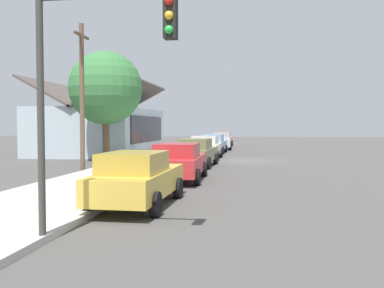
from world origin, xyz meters
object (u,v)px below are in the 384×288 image
(fire_hydrant_red, at_px, (201,146))
(car_mustard, at_px, (138,178))
(car_coral, at_px, (223,139))
(shade_tree, at_px, (106,88))
(utility_pole_wooden, at_px, (82,94))
(car_ivory, at_px, (206,147))
(traffic_light_main, at_px, (92,65))
(car_skyblue, at_px, (214,144))
(car_cherry, at_px, (179,161))
(car_olive, at_px, (197,152))
(car_silver, at_px, (222,141))

(fire_hydrant_red, bearing_deg, car_mustard, -176.86)
(car_coral, height_order, shade_tree, shade_tree)
(utility_pole_wooden, bearing_deg, fire_hydrant_red, -13.19)
(car_ivory, relative_size, traffic_light_main, 0.88)
(car_mustard, relative_size, car_skyblue, 1.05)
(traffic_light_main, distance_m, fire_hydrant_red, 30.48)
(car_mustard, distance_m, car_cherry, 5.94)
(car_skyblue, relative_size, fire_hydrant_red, 6.40)
(car_coral, relative_size, utility_pole_wooden, 0.60)
(traffic_light_main, relative_size, utility_pole_wooden, 0.69)
(car_olive, bearing_deg, shade_tree, 73.89)
(shade_tree, bearing_deg, traffic_light_main, -161.28)
(shade_tree, relative_size, fire_hydrant_red, 9.83)
(car_olive, relative_size, traffic_light_main, 0.95)
(car_cherry, distance_m, car_skyblue, 17.95)
(utility_pole_wooden, bearing_deg, car_olive, -60.96)
(car_ivory, bearing_deg, car_coral, 0.78)
(car_olive, relative_size, car_silver, 1.03)
(car_ivory, bearing_deg, car_cherry, -178.47)
(shade_tree, xyz_separation_m, traffic_light_main, (-18.30, -6.20, -1.17))
(shade_tree, height_order, fire_hydrant_red, shade_tree)
(shade_tree, height_order, utility_pole_wooden, utility_pole_wooden)
(traffic_light_main, height_order, utility_pole_wooden, utility_pole_wooden)
(car_ivory, distance_m, car_coral, 17.68)
(car_olive, xyz_separation_m, fire_hydrant_red, (14.00, 1.52, -0.32))
(car_cherry, bearing_deg, car_coral, -0.90)
(car_silver, distance_m, fire_hydrant_red, 3.93)
(car_cherry, xyz_separation_m, utility_pole_wooden, (3.23, 5.59, 3.11))
(car_silver, xyz_separation_m, utility_pole_wooden, (-20.66, 5.56, 3.11))
(fire_hydrant_red, bearing_deg, shade_tree, 159.23)
(car_cherry, relative_size, fire_hydrant_red, 6.96)
(car_skyblue, height_order, fire_hydrant_red, car_skyblue)
(car_silver, bearing_deg, shade_tree, 155.38)
(car_olive, distance_m, car_silver, 17.60)
(car_olive, bearing_deg, utility_pole_wooden, 121.34)
(car_coral, xyz_separation_m, traffic_light_main, (-39.59, -0.35, 2.68))
(car_silver, bearing_deg, car_coral, -0.73)
(car_ivory, xyz_separation_m, car_coral, (17.68, 0.07, -0.00))
(car_silver, xyz_separation_m, fire_hydrant_red, (-3.60, 1.56, -0.32))
(car_mustard, bearing_deg, car_ivory, 1.35)
(car_ivory, distance_m, car_silver, 11.97)
(car_ivory, bearing_deg, traffic_light_main, -178.73)
(car_skyblue, distance_m, car_coral, 11.65)
(car_mustard, bearing_deg, car_cherry, -0.26)
(car_cherry, xyz_separation_m, shade_tree, (8.31, 6.13, 3.84))
(car_olive, height_order, car_silver, same)
(car_cherry, height_order, car_ivory, same)
(car_coral, distance_m, shade_tree, 22.41)
(traffic_light_main, bearing_deg, shade_tree, 18.72)
(car_ivory, xyz_separation_m, car_silver, (11.97, -0.18, -0.00))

